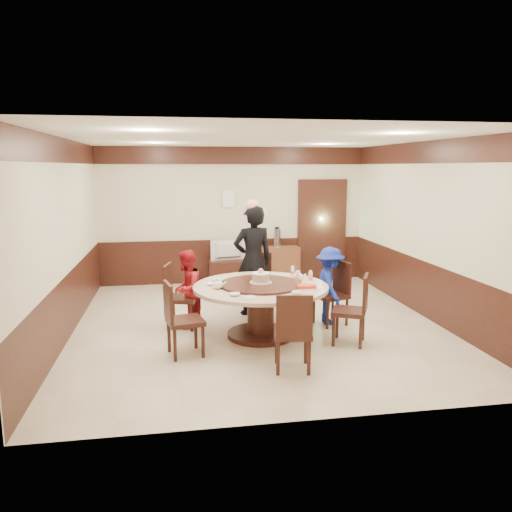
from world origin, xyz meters
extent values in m
plane|color=beige|center=(0.00, 0.00, 0.00)|extent=(6.00, 6.00, 0.00)
plane|color=white|center=(0.00, 0.00, 2.80)|extent=(6.00, 6.00, 0.00)
cube|color=beige|center=(0.00, 3.00, 1.40)|extent=(5.50, 0.04, 2.80)
cube|color=beige|center=(0.00, -3.00, 1.40)|extent=(5.50, 0.04, 2.80)
cube|color=beige|center=(-2.75, 0.00, 1.40)|extent=(0.04, 6.00, 2.80)
cube|color=beige|center=(2.75, 0.00, 1.40)|extent=(0.04, 6.00, 2.80)
cube|color=black|center=(0.00, 0.00, 0.45)|extent=(5.50, 6.00, 0.90)
cube|color=black|center=(0.00, 0.00, 2.62)|extent=(5.50, 6.00, 0.35)
cube|color=black|center=(1.90, 2.95, 1.05)|extent=(1.05, 0.08, 2.18)
cube|color=#90DF9C|center=(1.90, 2.97, 1.05)|extent=(0.88, 0.02, 2.05)
cylinder|color=black|center=(-0.05, -0.54, 0.03)|extent=(0.95, 0.95, 0.06)
cylinder|color=black|center=(-0.05, -0.54, 0.35)|extent=(0.38, 0.38, 0.65)
cylinder|color=#C6A190|center=(-0.05, -0.54, 0.72)|extent=(1.91, 1.91, 0.05)
cylinder|color=black|center=(-0.05, -0.54, 0.77)|extent=(1.17, 1.17, 0.03)
cube|color=black|center=(1.11, -0.16, 0.45)|extent=(0.56, 0.56, 0.06)
cube|color=black|center=(1.31, -0.09, 0.72)|extent=(0.17, 0.41, 0.50)
cube|color=black|center=(1.11, -0.16, 0.21)|extent=(0.36, 0.36, 0.42)
cube|color=black|center=(0.12, 0.74, 0.45)|extent=(0.56, 0.56, 0.06)
cube|color=black|center=(0.19, 0.93, 0.72)|extent=(0.41, 0.18, 0.50)
cube|color=black|center=(0.12, 0.74, 0.21)|extent=(0.36, 0.36, 0.42)
cube|color=black|center=(-1.14, 0.05, 0.45)|extent=(0.53, 0.53, 0.06)
cube|color=black|center=(-1.34, 0.10, 0.72)|extent=(0.14, 0.42, 0.50)
cube|color=black|center=(-1.14, 0.05, 0.21)|extent=(0.36, 0.36, 0.42)
cube|color=black|center=(-1.12, -1.09, 0.45)|extent=(0.52, 0.52, 0.06)
cube|color=black|center=(-1.33, -1.13, 0.72)|extent=(0.13, 0.42, 0.50)
cube|color=black|center=(-1.12, -1.09, 0.21)|extent=(0.36, 0.36, 0.42)
cube|color=black|center=(0.12, -1.77, 0.45)|extent=(0.50, 0.50, 0.06)
cube|color=black|center=(0.09, -1.97, 0.72)|extent=(0.42, 0.11, 0.50)
cube|color=black|center=(0.12, -1.77, 0.21)|extent=(0.36, 0.36, 0.42)
cube|color=black|center=(1.10, -1.02, 0.45)|extent=(0.59, 0.59, 0.06)
cube|color=black|center=(1.28, -1.12, 0.72)|extent=(0.22, 0.39, 0.50)
cube|color=black|center=(1.10, -1.02, 0.21)|extent=(0.36, 0.36, 0.42)
imported|color=black|center=(0.03, 0.59, 0.90)|extent=(0.71, 0.52, 1.79)
imported|color=#A8161F|center=(-1.07, 0.05, 0.59)|extent=(0.63, 0.70, 1.18)
imported|color=navy|center=(1.11, -0.12, 0.60)|extent=(0.49, 0.80, 1.20)
cylinder|color=white|center=(-0.04, -0.50, 0.79)|extent=(0.31, 0.31, 0.01)
cylinder|color=tan|center=(-0.04, -0.50, 0.85)|extent=(0.25, 0.25, 0.11)
cylinder|color=white|center=(-0.04, -0.50, 0.91)|extent=(0.25, 0.25, 0.01)
sphere|color=#EF7184|center=(-0.04, -0.50, 0.95)|extent=(0.07, 0.07, 0.07)
ellipsoid|color=white|center=(-0.66, -0.65, 0.81)|extent=(0.17, 0.15, 0.13)
ellipsoid|color=white|center=(0.54, -0.33, 0.81)|extent=(0.17, 0.15, 0.13)
imported|color=white|center=(-0.63, -0.18, 0.77)|extent=(0.14, 0.14, 0.03)
imported|color=white|center=(0.33, -1.11, 0.77)|extent=(0.13, 0.13, 0.04)
imported|color=white|center=(-0.48, -1.06, 0.77)|extent=(0.14, 0.14, 0.03)
imported|color=white|center=(0.64, -0.69, 0.77)|extent=(0.15, 0.15, 0.05)
imported|color=white|center=(-0.72, -0.42, 0.77)|extent=(0.14, 0.14, 0.03)
imported|color=white|center=(0.12, 0.05, 0.77)|extent=(0.14, 0.14, 0.04)
cylinder|color=white|center=(-0.30, -1.19, 0.76)|extent=(0.18, 0.18, 0.01)
cylinder|color=white|center=(0.40, -0.04, 0.76)|extent=(0.18, 0.18, 0.01)
cube|color=white|center=(0.53, -0.87, 0.76)|extent=(0.30, 0.20, 0.02)
cube|color=red|center=(0.53, -0.87, 0.79)|extent=(0.24, 0.15, 0.04)
cylinder|color=silver|center=(0.48, -0.56, 0.83)|extent=(0.06, 0.06, 0.16)
cylinder|color=silver|center=(0.69, -0.50, 0.83)|extent=(0.06, 0.06, 0.16)
cylinder|color=silver|center=(0.52, -0.12, 0.83)|extent=(0.06, 0.06, 0.16)
cube|color=black|center=(-0.12, 2.75, 0.25)|extent=(0.85, 0.45, 0.50)
imported|color=gray|center=(-0.12, 2.75, 0.71)|extent=(0.74, 0.22, 0.42)
cube|color=brown|center=(0.95, 2.78, 0.38)|extent=(0.80, 0.40, 0.75)
cylinder|color=silver|center=(0.89, 2.78, 0.94)|extent=(0.15, 0.15, 0.38)
cube|color=white|center=(-0.10, 2.96, 1.75)|extent=(0.25, 0.00, 0.35)
cube|color=white|center=(0.55, 2.96, 1.45)|extent=(0.30, 0.00, 0.22)
camera|label=1|loc=(-1.24, -7.29, 2.40)|focal=35.00mm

